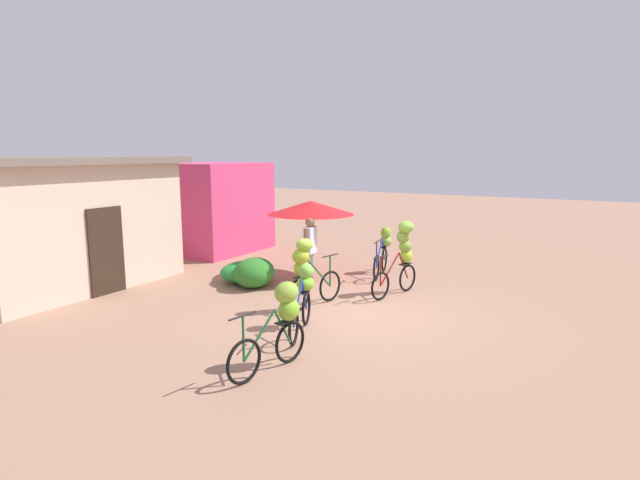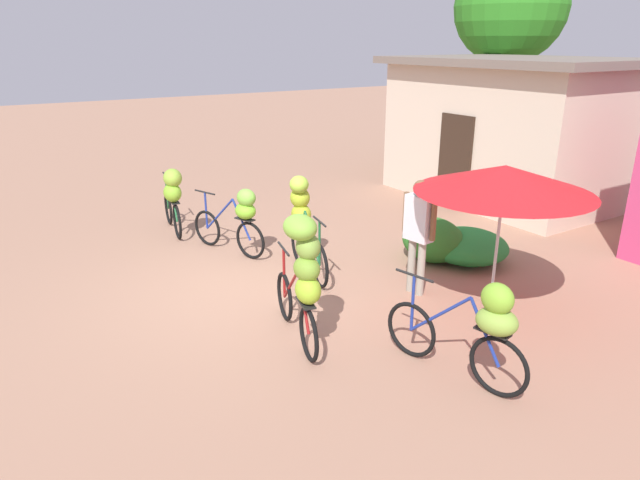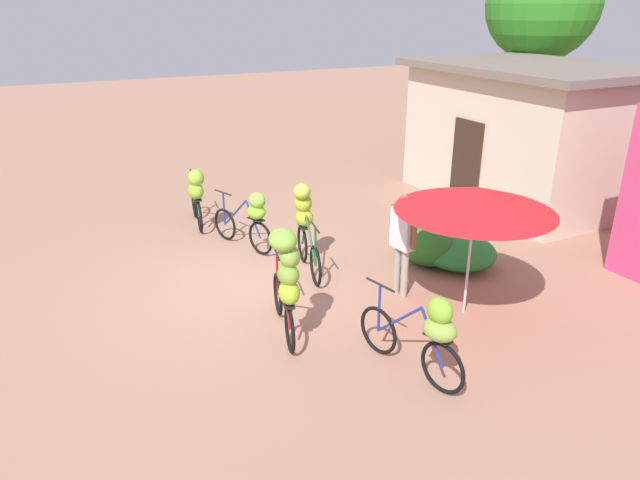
% 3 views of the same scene
% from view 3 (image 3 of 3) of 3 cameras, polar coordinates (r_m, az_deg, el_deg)
% --- Properties ---
extents(ground_plane, '(60.00, 60.00, 0.00)m').
position_cam_3_polar(ground_plane, '(9.77, -6.37, -4.26)').
color(ground_plane, '#A2755D').
extents(building_low, '(5.31, 3.93, 3.11)m').
position_cam_3_polar(building_low, '(14.44, 19.70, 9.93)').
color(building_low, beige).
rests_on(building_low, ground).
extents(tree_behind_building, '(3.06, 3.06, 5.87)m').
position_cam_3_polar(tree_behind_building, '(18.00, 21.07, 20.72)').
color(tree_behind_building, brown).
rests_on(tree_behind_building, ground).
extents(hedge_bush_front_left, '(1.11, 0.91, 0.73)m').
position_cam_3_polar(hedge_bush_front_left, '(10.48, 10.39, -0.43)').
color(hedge_bush_front_left, '#2D7726').
rests_on(hedge_bush_front_left, ground).
extents(hedge_bush_front_right, '(1.36, 1.32, 0.52)m').
position_cam_3_polar(hedge_bush_front_right, '(10.56, 13.42, -1.10)').
color(hedge_bush_front_right, '#278936').
rests_on(hedge_bush_front_right, ground).
extents(market_umbrella, '(2.27, 2.27, 1.98)m').
position_cam_3_polar(market_umbrella, '(8.39, 15.04, 3.92)').
color(market_umbrella, beige).
rests_on(market_umbrella, ground).
extents(bicycle_leftmost, '(1.61, 0.42, 1.30)m').
position_cam_3_polar(bicycle_leftmost, '(12.06, -12.09, 4.55)').
color(bicycle_leftmost, black).
rests_on(bicycle_leftmost, ground).
extents(bicycle_near_pile, '(1.62, 0.64, 1.19)m').
position_cam_3_polar(bicycle_near_pile, '(10.81, -6.87, 2.31)').
color(bicycle_near_pile, black).
rests_on(bicycle_near_pile, ground).
extents(bicycle_center_loaded, '(1.64, 0.50, 1.50)m').
position_cam_3_polar(bicycle_center_loaded, '(10.00, -1.48, 1.93)').
color(bicycle_center_loaded, black).
rests_on(bicycle_center_loaded, ground).
extents(bicycle_by_shop, '(1.64, 0.54, 1.68)m').
position_cam_3_polar(bicycle_by_shop, '(7.67, -3.36, -3.56)').
color(bicycle_by_shop, black).
rests_on(bicycle_by_shop, ground).
extents(bicycle_rightmost, '(1.73, 0.50, 1.24)m').
position_cam_3_polar(bicycle_rightmost, '(7.10, 10.41, -8.88)').
color(bicycle_rightmost, black).
rests_on(bicycle_rightmost, ground).
extents(person_vendor, '(0.58, 0.25, 1.67)m').
position_cam_3_polar(person_vendor, '(9.03, 8.15, 0.49)').
color(person_vendor, gray).
rests_on(person_vendor, ground).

